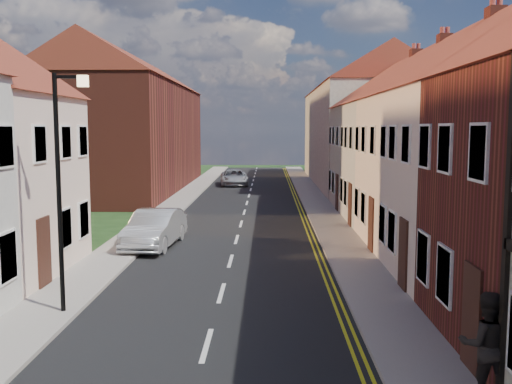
{
  "coord_description": "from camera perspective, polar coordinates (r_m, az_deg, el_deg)",
  "views": [
    {
      "loc": [
        1.34,
        5.93,
        4.77
      ],
      "look_at": [
        0.85,
        29.27,
        2.15
      ],
      "focal_mm": 40.0,
      "sensor_mm": 36.0,
      "label": 1
    }
  ],
  "objects": [
    {
      "name": "block_right_far",
      "position": [
        49.71,
        10.49,
        6.9
      ],
      "size": [
        8.3,
        24.2,
        10.5
      ],
      "color": "beige",
      "rests_on": "ground"
    },
    {
      "name": "pavement_left",
      "position": [
        25.19,
        -12.03,
        -4.52
      ],
      "size": [
        1.8,
        90.0,
        0.12
      ],
      "primitive_type": "cube",
      "color": "#A29B93",
      "rests_on": "ground"
    },
    {
      "name": "pedestrian_right",
      "position": [
        10.9,
        21.98,
        -13.98
      ],
      "size": [
        0.99,
        0.81,
        1.88
      ],
      "primitive_type": "imported",
      "rotation": [
        0.0,
        0.0,
        3.03
      ],
      "color": "black",
      "rests_on": "pavement_right"
    },
    {
      "name": "cottage_r_cream_far",
      "position": [
        34.69,
        14.54,
        5.7
      ],
      "size": [
        8.3,
        6.0,
        9.0
      ],
      "color": "beige",
      "rests_on": "ground"
    },
    {
      "name": "pavement_right",
      "position": [
        24.71,
        8.32,
        -4.66
      ],
      "size": [
        1.8,
        90.0,
        0.12
      ],
      "primitive_type": "cube",
      "color": "#A29B93",
      "rests_on": "ground"
    },
    {
      "name": "block_left_far",
      "position": [
        45.34,
        -12.46,
        6.91
      ],
      "size": [
        8.3,
        24.2,
        10.5
      ],
      "color": "maroon",
      "rests_on": "ground"
    },
    {
      "name": "cottage_r_pink",
      "position": [
        24.31,
        20.41,
        5.3
      ],
      "size": [
        8.3,
        6.0,
        9.0
      ],
      "color": "beige",
      "rests_on": "ground"
    },
    {
      "name": "cottage_r_white_far",
      "position": [
        29.46,
        16.96,
        5.56
      ],
      "size": [
        8.3,
        5.2,
        9.0
      ],
      "color": "silver",
      "rests_on": "ground"
    },
    {
      "name": "car_mid",
      "position": [
        23.3,
        -10.07,
        -3.63
      ],
      "size": [
        2.01,
        4.7,
        1.5
      ],
      "primitive_type": "imported",
      "rotation": [
        0.0,
        0.0,
        -0.09
      ],
      "color": "#A3A5AB",
      "rests_on": "ground"
    },
    {
      "name": "car_distant",
      "position": [
        47.77,
        -2.21,
        1.46
      ],
      "size": [
        2.65,
        4.96,
        1.33
      ],
      "primitive_type": "imported",
      "rotation": [
        0.0,
        0.0,
        0.1
      ],
      "color": "#A9ADB1",
      "rests_on": "ground"
    },
    {
      "name": "road",
      "position": [
        24.57,
        -1.95,
        -4.78
      ],
      "size": [
        7.0,
        90.0,
        0.02
      ],
      "primitive_type": "cube",
      "color": "black",
      "rests_on": "ground"
    },
    {
      "name": "lamppost",
      "position": [
        15.03,
        -18.85,
        1.35
      ],
      "size": [
        0.88,
        0.15,
        6.0
      ],
      "color": "black",
      "rests_on": "pavement_left"
    }
  ]
}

